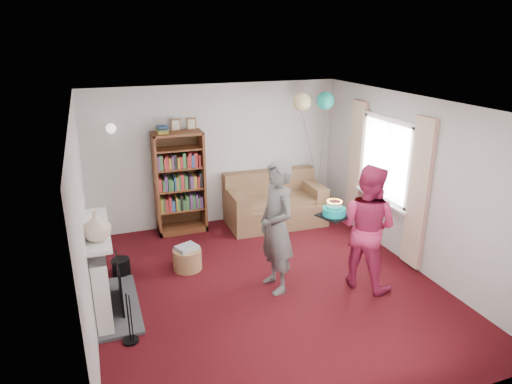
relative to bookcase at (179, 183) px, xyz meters
name	(u,v)px	position (x,y,z in m)	size (l,w,h in m)	color
ground	(268,286)	(0.73, -2.30, -0.87)	(5.00, 5.00, 0.00)	black
wall_back	(216,155)	(0.73, 0.21, 0.38)	(4.50, 0.02, 2.50)	silver
wall_left	(83,226)	(-1.53, -2.30, 0.38)	(0.02, 5.00, 2.50)	silver
wall_right	(413,183)	(2.99, -2.30, 0.38)	(0.02, 5.00, 2.50)	silver
ceiling	(269,104)	(0.73, -2.30, 1.63)	(4.50, 5.00, 0.01)	white
fireplace	(105,273)	(-1.36, -2.11, -0.36)	(0.55, 1.80, 1.12)	#3F3F42
window_bay	(385,175)	(2.94, -1.70, 0.33)	(0.14, 2.02, 2.20)	white
wall_sconce	(111,128)	(-1.02, 0.06, 1.01)	(0.16, 0.23, 0.16)	gold
bookcase	(179,183)	(0.00, 0.00, 0.00)	(0.84, 0.42, 1.98)	#472B14
sofa	(274,204)	(1.67, -0.23, -0.53)	(1.73, 0.92, 0.92)	brown
wicker_basket	(187,258)	(-0.20, -1.43, -0.70)	(0.42, 0.42, 0.38)	#A4754C
person_striped	(277,227)	(0.82, -2.37, 0.03)	(0.66, 0.43, 1.81)	black
person_magenta	(367,227)	(1.99, -2.69, -0.01)	(0.84, 0.65, 1.73)	#AB224A
birthday_cake	(334,212)	(1.57, -2.53, 0.21)	(0.36, 0.36, 0.22)	black
balloons	(314,101)	(2.26, -0.50, 1.35)	(0.75, 0.31, 1.70)	#3F3F3F
mantel_vase	(96,226)	(-1.39, -2.45, 0.42)	(0.32, 0.32, 0.33)	beige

